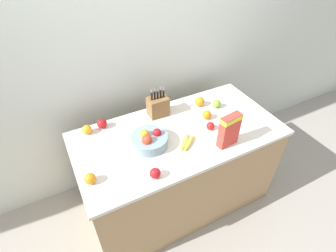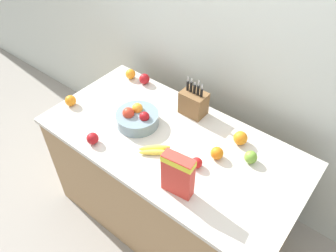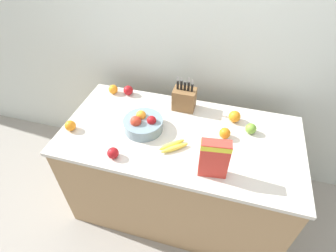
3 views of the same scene
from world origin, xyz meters
The scene contains 15 objects.
ground_plane centered at (0.00, 0.00, 0.00)m, with size 14.00×14.00×0.00m, color gray.
wall_back centered at (0.00, 0.64, 1.30)m, with size 9.00×0.06×2.60m.
counter centered at (0.00, 0.00, 0.45)m, with size 1.71×0.86×0.90m.
knife_block centered at (-0.04, 0.30, 0.99)m, with size 0.17×0.13×0.29m.
cereal_box centered at (0.27, -0.29, 1.05)m, with size 0.18×0.09×0.27m.
fruit_bowl centered at (-0.27, -0.02, 0.95)m, with size 0.28×0.28×0.14m.
banana_bunch centered at (-0.01, -0.14, 0.92)m, with size 0.20×0.18×0.04m.
apple_middle centered at (0.25, -0.08, 0.93)m, with size 0.07×0.07×0.07m, color red.
apple_by_knife_block centered at (-0.54, 0.35, 0.94)m, with size 0.08×0.08×0.08m, color #A31419.
apple_near_bananas centered at (-0.37, -0.33, 0.94)m, with size 0.08×0.08×0.08m, color #A31419.
apple_front centered at (0.48, 0.15, 0.94)m, with size 0.08×0.08×0.08m, color #6B9E33.
orange_by_cereal centered at (-0.77, -0.17, 0.94)m, with size 0.08×0.08×0.08m, color orange.
orange_front_right centered at (-0.67, 0.34, 0.94)m, with size 0.08×0.08×0.08m, color orange.
orange_mid_right centered at (0.36, 0.25, 0.94)m, with size 0.09×0.09×0.09m, color orange.
orange_front_left centered at (0.31, 0.05, 0.94)m, with size 0.08×0.08×0.08m, color orange.
Camera 3 is at (0.28, -1.31, 2.21)m, focal length 28.00 mm.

